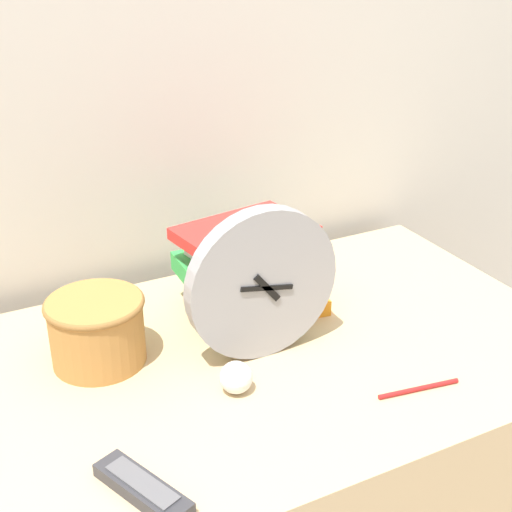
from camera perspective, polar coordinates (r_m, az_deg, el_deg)
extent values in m
cube|color=beige|center=(1.44, -9.78, 15.48)|extent=(6.00, 0.04, 2.40)
cylinder|color=#99999E|center=(1.20, 0.50, -2.22)|extent=(0.27, 0.03, 0.27)
cylinder|color=silver|center=(1.19, 0.71, -2.41)|extent=(0.24, 0.01, 0.24)
cube|color=black|center=(1.19, 0.85, -2.53)|extent=(0.05, 0.01, 0.06)
cube|color=black|center=(1.19, 0.85, -2.53)|extent=(0.10, 0.01, 0.03)
cylinder|color=black|center=(1.19, 0.85, -2.53)|extent=(0.01, 0.00, 0.01)
cube|color=orange|center=(1.39, 0.46, -3.77)|extent=(0.25, 0.16, 0.03)
cube|color=#2D9ED1|center=(1.39, -0.66, -2.00)|extent=(0.20, 0.17, 0.04)
cube|color=green|center=(1.36, -1.17, -0.95)|extent=(0.23, 0.19, 0.04)
cube|color=white|center=(1.35, -0.47, 0.67)|extent=(0.21, 0.21, 0.04)
cube|color=red|center=(1.33, -0.90, 1.88)|extent=(0.26, 0.20, 0.02)
cylinder|color=#B27A3D|center=(1.24, -12.60, -5.86)|extent=(0.16, 0.16, 0.12)
torus|color=olive|center=(1.22, -12.84, -3.72)|extent=(0.17, 0.17, 0.01)
cube|color=#333338|center=(1.00, -9.05, -17.93)|extent=(0.10, 0.16, 0.02)
cube|color=#59595E|center=(1.00, -9.10, -17.45)|extent=(0.07, 0.12, 0.00)
sphere|color=white|center=(1.16, -1.60, -9.68)|extent=(0.05, 0.05, 0.05)
cylinder|color=#B21E1E|center=(1.20, 12.89, -10.31)|extent=(0.14, 0.03, 0.01)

